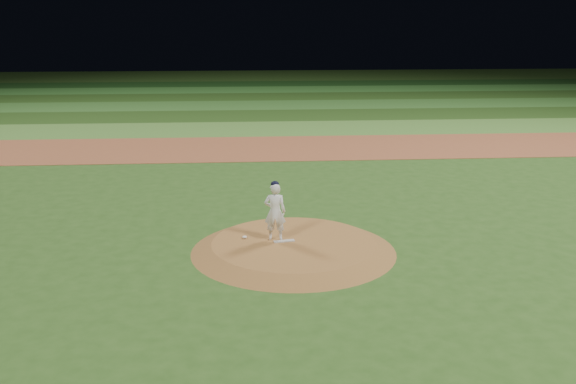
{
  "coord_description": "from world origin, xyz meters",
  "views": [
    {
      "loc": [
        -1.34,
        -16.18,
        6.1
      ],
      "look_at": [
        0.0,
        2.0,
        1.1
      ],
      "focal_mm": 40.0,
      "sensor_mm": 36.0,
      "label": 1
    }
  ],
  "objects": [
    {
      "name": "ground",
      "position": [
        0.0,
        0.0,
        0.0
      ],
      "size": [
        120.0,
        120.0,
        0.0
      ],
      "primitive_type": "plane",
      "color": "#2A5019",
      "rests_on": "ground"
    },
    {
      "name": "outfield_stripe_4",
      "position": [
        0.0,
        39.5,
        0.01
      ],
      "size": [
        70.0,
        5.0,
        0.02
      ],
      "primitive_type": "cube",
      "color": "#317229",
      "rests_on": "ground"
    },
    {
      "name": "outfield_stripe_0",
      "position": [
        0.0,
        19.5,
        0.01
      ],
      "size": [
        70.0,
        5.0,
        0.02
      ],
      "primitive_type": "cube",
      "color": "#457A2C",
      "rests_on": "ground"
    },
    {
      "name": "pitcher_on_mound",
      "position": [
        -0.48,
        0.23,
        1.06
      ],
      "size": [
        0.61,
        0.44,
        1.64
      ],
      "color": "white",
      "rests_on": "pitchers_mound"
    },
    {
      "name": "pitching_rubber",
      "position": [
        -0.25,
        0.07,
        0.26
      ],
      "size": [
        0.58,
        0.24,
        0.03
      ],
      "primitive_type": "cube",
      "rotation": [
        0.0,
        0.0,
        0.19
      ],
      "color": "beige",
      "rests_on": "pitchers_mound"
    },
    {
      "name": "pitchers_mound",
      "position": [
        0.0,
        0.0,
        0.12
      ],
      "size": [
        5.5,
        5.5,
        0.25
      ],
      "primitive_type": "cone",
      "color": "#925F2D",
      "rests_on": "ground"
    },
    {
      "name": "outfield_stripe_5",
      "position": [
        0.0,
        44.5,
        0.01
      ],
      "size": [
        70.0,
        5.0,
        0.02
      ],
      "primitive_type": "cube",
      "color": "#163F14",
      "rests_on": "ground"
    },
    {
      "name": "outfield_stripe_2",
      "position": [
        0.0,
        29.5,
        0.01
      ],
      "size": [
        70.0,
        5.0,
        0.02
      ],
      "primitive_type": "cube",
      "color": "#326A26",
      "rests_on": "ground"
    },
    {
      "name": "outfield_stripe_3",
      "position": [
        0.0,
        34.5,
        0.01
      ],
      "size": [
        70.0,
        5.0,
        0.02
      ],
      "primitive_type": "cube",
      "color": "#244817",
      "rests_on": "ground"
    },
    {
      "name": "rosin_bag",
      "position": [
        -1.31,
        0.4,
        0.29
      ],
      "size": [
        0.13,
        0.13,
        0.07
      ],
      "primitive_type": "ellipsoid",
      "color": "silver",
      "rests_on": "pitchers_mound"
    },
    {
      "name": "outfield_stripe_1",
      "position": [
        0.0,
        24.5,
        0.01
      ],
      "size": [
        70.0,
        5.0,
        0.02
      ],
      "primitive_type": "cube",
      "color": "#224415",
      "rests_on": "ground"
    },
    {
      "name": "infield_dirt_band",
      "position": [
        0.0,
        14.0,
        0.01
      ],
      "size": [
        70.0,
        6.0,
        0.02
      ],
      "primitive_type": "cube",
      "color": "brown",
      "rests_on": "ground"
    }
  ]
}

